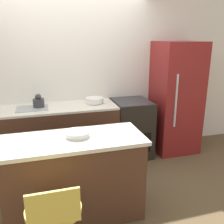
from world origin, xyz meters
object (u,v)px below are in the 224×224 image
Objects in this scene: mixing_bowl at (95,100)px; oven_range at (131,128)px; kettle at (39,102)px; refrigerator at (176,98)px.

oven_range is at bearing -4.01° from mixing_bowl.
oven_range is at bearing -1.69° from kettle.
kettle is at bearing 178.77° from refrigerator.
kettle reaches higher than oven_range.
oven_range is 0.91m from refrigerator.
refrigerator reaches higher than kettle.
refrigerator is (0.78, -0.01, 0.46)m from oven_range.
kettle is (-2.22, 0.05, 0.09)m from refrigerator.
kettle is at bearing 178.31° from oven_range.
kettle is (-1.43, 0.04, 0.54)m from oven_range.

